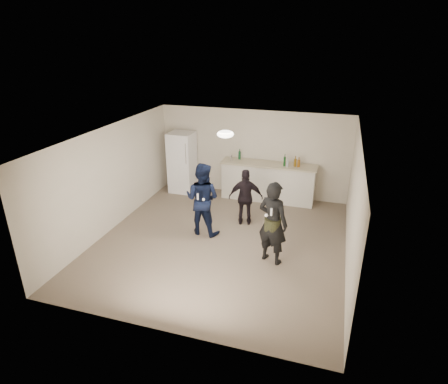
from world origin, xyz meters
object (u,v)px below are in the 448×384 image
(fridge, at_px, (182,162))
(counter, at_px, (268,182))
(spectator, at_px, (246,197))
(shaker, at_px, (231,158))
(man, at_px, (202,199))
(woman, at_px, (273,223))

(fridge, bearing_deg, counter, 1.55)
(counter, bearing_deg, spectator, -98.28)
(fridge, xyz_separation_m, spectator, (2.35, -1.58, -0.18))
(shaker, height_order, spectator, spectator)
(fridge, xyz_separation_m, man, (1.49, -2.32, -0.03))
(man, xyz_separation_m, woman, (1.79, -0.75, 0.02))
(counter, height_order, woman, woman)
(man, bearing_deg, spectator, -133.32)
(shaker, xyz_separation_m, man, (-0.03, -2.34, -0.30))
(counter, height_order, spectator, spectator)
(fridge, bearing_deg, spectator, -33.85)
(counter, relative_size, shaker, 15.29)
(woman, height_order, spectator, woman)
(shaker, relative_size, woman, 0.10)
(fridge, bearing_deg, shaker, 0.83)
(shaker, xyz_separation_m, woman, (1.76, -3.08, -0.29))
(man, xyz_separation_m, spectator, (0.86, 0.74, -0.16))
(woman, distance_m, spectator, 1.76)
(spectator, bearing_deg, man, 27.98)
(woman, bearing_deg, spectator, -37.72)
(woman, relative_size, spectator, 1.24)
(counter, distance_m, shaker, 1.25)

